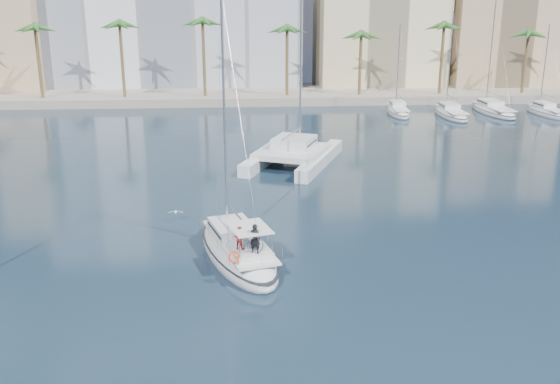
{
  "coord_description": "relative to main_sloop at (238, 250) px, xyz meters",
  "views": [
    {
      "loc": [
        -1.46,
        -34.22,
        14.88
      ],
      "look_at": [
        1.02,
        1.5,
        3.69
      ],
      "focal_mm": 40.0,
      "sensor_mm": 36.0,
      "label": 1
    }
  ],
  "objects": [
    {
      "name": "moored_yacht_d",
      "position": [
        41.07,
        44.8,
        -0.51
      ],
      "size": [
        3.52,
        9.55,
        11.9
      ],
      "primitive_type": null,
      "rotation": [
        0.0,
        0.0,
        0.09
      ],
      "color": "silver",
      "rests_on": "ground"
    },
    {
      "name": "catamaran",
      "position": [
        5.29,
        21.92,
        0.65
      ],
      "size": [
        10.68,
        14.13,
        18.4
      ],
      "rotation": [
        0.0,
        0.0,
        -0.39
      ],
      "color": "silver",
      "rests_on": "ground"
    },
    {
      "name": "building_beige",
      "position": [
        23.57,
        69.8,
        9.49
      ],
      "size": [
        20.0,
        14.0,
        20.0
      ],
      "primitive_type": "cube",
      "color": "beige",
      "rests_on": "ground"
    },
    {
      "name": "building_tan_right",
      "position": [
        43.57,
        67.8,
        8.49
      ],
      "size": [
        18.0,
        12.0,
        18.0
      ],
      "primitive_type": "cube",
      "color": "tan",
      "rests_on": "ground"
    },
    {
      "name": "seagull",
      "position": [
        -4.27,
        6.66,
        0.21
      ],
      "size": [
        1.06,
        0.45,
        0.2
      ],
      "color": "silver",
      "rests_on": "ground"
    },
    {
      "name": "quay",
      "position": [
        1.57,
        60.8,
        0.09
      ],
      "size": [
        120.0,
        14.0,
        1.2
      ],
      "primitive_type": "cube",
      "color": "gray",
      "rests_on": "ground"
    },
    {
      "name": "building_modern",
      "position": [
        -10.43,
        72.8,
        13.49
      ],
      "size": [
        42.0,
        16.0,
        28.0
      ],
      "primitive_type": "cube",
      "color": "silver",
      "rests_on": "ground"
    },
    {
      "name": "palm_right",
      "position": [
        35.57,
        56.8,
        9.77
      ],
      "size": [
        3.6,
        3.6,
        12.3
      ],
      "color": "brown",
      "rests_on": "ground"
    },
    {
      "name": "main_sloop",
      "position": [
        0.0,
        0.0,
        0.0
      ],
      "size": [
        6.37,
        11.38,
        16.1
      ],
      "rotation": [
        0.0,
        0.0,
        0.29
      ],
      "color": "silver",
      "rests_on": "ground"
    },
    {
      "name": "palm_centre",
      "position": [
        1.57,
        56.8,
        9.77
      ],
      "size": [
        3.6,
        3.6,
        12.3
      ],
      "color": "brown",
      "rests_on": "ground"
    },
    {
      "name": "moored_yacht_b",
      "position": [
        28.07,
        44.8,
        -0.51
      ],
      "size": [
        3.32,
        10.83,
        13.72
      ],
      "primitive_type": null,
      "rotation": [
        0.0,
        0.0,
        -0.02
      ],
      "color": "silver",
      "rests_on": "ground"
    },
    {
      "name": "moored_yacht_c",
      "position": [
        34.57,
        46.8,
        -0.51
      ],
      "size": [
        3.98,
        12.33,
        15.54
      ],
      "primitive_type": null,
      "rotation": [
        0.0,
        0.0,
        0.03
      ],
      "color": "silver",
      "rests_on": "ground"
    },
    {
      "name": "palm_left",
      "position": [
        -32.43,
        56.8,
        9.77
      ],
      "size": [
        3.6,
        3.6,
        12.3
      ],
      "color": "brown",
      "rests_on": "ground"
    },
    {
      "name": "ground",
      "position": [
        1.57,
        -0.2,
        -0.51
      ],
      "size": [
        160.0,
        160.0,
        0.0
      ],
      "primitive_type": "plane",
      "color": "black",
      "rests_on": "ground"
    },
    {
      "name": "moored_yacht_a",
      "position": [
        21.57,
        46.8,
        -0.51
      ],
      "size": [
        3.37,
        9.52,
        11.9
      ],
      "primitive_type": null,
      "rotation": [
        0.0,
        0.0,
        -0.07
      ],
      "color": "silver",
      "rests_on": "ground"
    }
  ]
}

